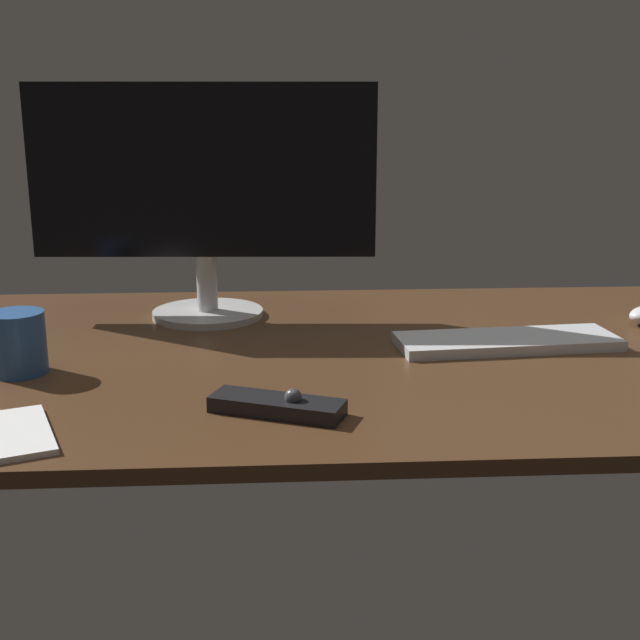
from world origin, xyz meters
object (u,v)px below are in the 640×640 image
notepad (8,434)px  monitor (204,186)px  media_remote (278,405)px  keyboard (506,341)px  coffee_mug (18,343)px

notepad → monitor: bearing=70.9°
monitor → media_remote: 54.85cm
monitor → media_remote: monitor is taller
notepad → keyboard: bearing=26.3°
monitor → keyboard: monitor is taller
keyboard → media_remote: size_ratio=1.99×
monitor → keyboard: bearing=-20.6°
media_remote → coffee_mug: (-36.24, 18.04, 3.36)cm
keyboard → notepad: keyboard is taller
keyboard → coffee_mug: 73.11cm
keyboard → media_remote: 45.39cm
media_remote → notepad: media_remote is taller
monitor → notepad: monitor is taller
keyboard → monitor: bearing=151.0°
monitor → media_remote: (12.00, -48.70, -22.20)cm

